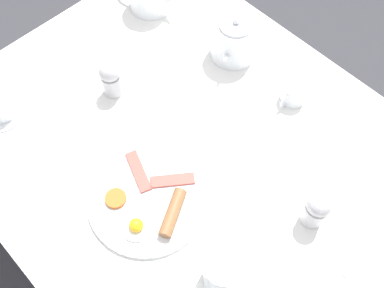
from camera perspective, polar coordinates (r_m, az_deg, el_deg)
name	(u,v)px	position (r m, az deg, el deg)	size (l,w,h in m)	color
ground_plane	(192,241)	(1.78, 0.00, -12.18)	(8.00, 8.00, 0.00)	#333338
table	(192,161)	(1.16, 0.00, -2.15)	(0.93, 1.19, 0.74)	white
breakfast_plate	(149,201)	(1.03, -5.51, -7.21)	(0.27, 0.27, 0.04)	white
teapot_far	(235,39)	(1.23, 5.43, 13.14)	(0.20, 0.12, 0.13)	white
water_glass_tall	(222,272)	(0.94, 3.87, -15.89)	(0.08, 0.08, 0.10)	white
creamer_jug	(294,93)	(1.18, 12.84, 6.38)	(0.09, 0.07, 0.05)	white
pepper_grinder	(316,209)	(1.00, 15.52, -8.00)	(0.05, 0.05, 0.11)	#BCBCC1
salt_grinder	(111,78)	(1.16, -10.25, 8.22)	(0.05, 0.05, 0.11)	#BCBCC1
fork_by_plate	(377,253)	(1.07, 22.46, -12.65)	(0.19, 0.06, 0.00)	silver
knife_by_plate	(337,162)	(1.13, 17.99, -2.21)	(0.21, 0.10, 0.00)	silver
spoon_for_tea	(49,156)	(1.14, -17.69, -1.50)	(0.16, 0.04, 0.00)	silver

